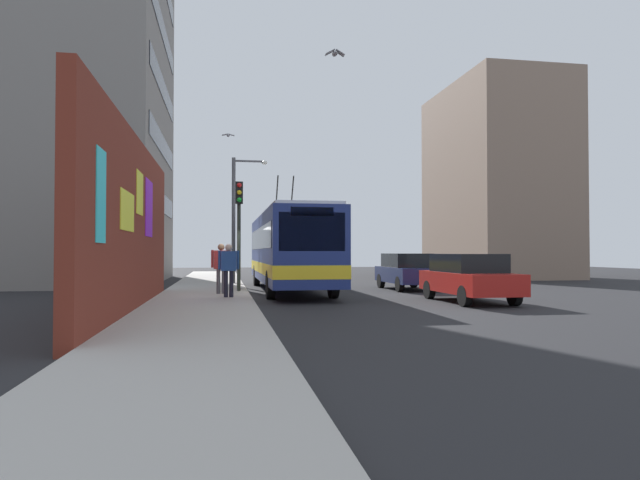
% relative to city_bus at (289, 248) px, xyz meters
% --- Properties ---
extents(ground_plane, '(80.00, 80.00, 0.00)m').
position_rel_city_bus_xyz_m(ground_plane, '(-3.26, 1.80, -1.82)').
color(ground_plane, '#232326').
extents(sidewalk_slab, '(48.00, 3.20, 0.15)m').
position_rel_city_bus_xyz_m(sidewalk_slab, '(-3.26, 3.40, -1.75)').
color(sidewalk_slab, '#ADA8A0').
rests_on(sidewalk_slab, ground_plane).
extents(graffiti_wall, '(13.11, 0.32, 4.72)m').
position_rel_city_bus_xyz_m(graffiti_wall, '(-7.70, 5.15, 0.54)').
color(graffiti_wall, maroon).
rests_on(graffiti_wall, ground_plane).
extents(building_far_left, '(13.79, 9.82, 21.16)m').
position_rel_city_bus_xyz_m(building_far_left, '(8.62, 11.00, 8.75)').
color(building_far_left, gray).
rests_on(building_far_left, ground_plane).
extents(building_far_right, '(10.46, 6.45, 12.72)m').
position_rel_city_bus_xyz_m(building_far_right, '(11.09, -15.20, 4.53)').
color(building_far_right, gray).
rests_on(building_far_right, ground_plane).
extents(city_bus, '(12.47, 2.51, 5.06)m').
position_rel_city_bus_xyz_m(city_bus, '(0.00, 0.00, 0.00)').
color(city_bus, navy).
rests_on(city_bus, ground_plane).
extents(parked_car_red, '(4.38, 1.83, 1.58)m').
position_rel_city_bus_xyz_m(parked_car_red, '(-6.21, -5.20, -0.99)').
color(parked_car_red, '#B21E19').
rests_on(parked_car_red, ground_plane).
extents(parked_car_navy, '(4.15, 1.79, 1.58)m').
position_rel_city_bus_xyz_m(parked_car_navy, '(-0.03, -5.20, -0.99)').
color(parked_car_navy, navy).
rests_on(parked_car_navy, ground_plane).
extents(pedestrian_midblock, '(0.24, 0.71, 1.79)m').
position_rel_city_bus_xyz_m(pedestrian_midblock, '(-3.13, 2.82, -0.61)').
color(pedestrian_midblock, '#595960').
rests_on(pedestrian_midblock, sidewalk_slab).
extents(pedestrian_at_curb, '(0.24, 0.70, 1.76)m').
position_rel_city_bus_xyz_m(pedestrian_at_curb, '(-4.71, 2.56, -0.63)').
color(pedestrian_at_curb, '#1E1E2D').
rests_on(pedestrian_at_curb, sidewalk_slab).
extents(traffic_light, '(0.49, 0.28, 4.20)m').
position_rel_city_bus_xyz_m(traffic_light, '(-1.94, 2.15, 1.15)').
color(traffic_light, '#2D382D').
rests_on(traffic_light, sidewalk_slab).
extents(street_lamp, '(0.44, 1.71, 6.07)m').
position_rel_city_bus_xyz_m(street_lamp, '(3.75, 2.05, 1.84)').
color(street_lamp, '#4C4C51').
rests_on(street_lamp, sidewalk_slab).
extents(flying_pigeons, '(10.72, 3.35, 0.36)m').
position_rel_city_bus_xyz_m(flying_pigeons, '(-3.28, 1.14, 5.19)').
color(flying_pigeons, gray).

